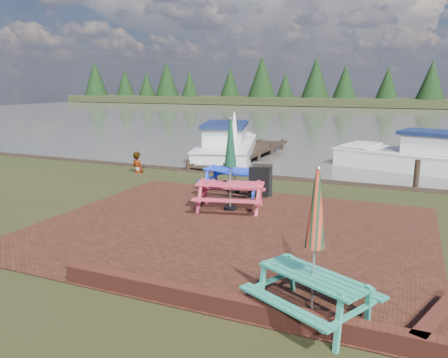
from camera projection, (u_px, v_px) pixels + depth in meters
ground at (213, 243)px, 9.35m from camera, size 120.00×120.00×0.00m
paving at (230, 229)px, 10.25m from camera, size 9.00×7.50×0.02m
brick_wall at (277, 309)px, 6.32m from camera, size 6.21×1.79×0.30m
water at (371, 119)px, 42.57m from camera, size 120.00×60.00×0.02m
far_treeline at (390, 84)px, 67.90m from camera, size 120.00×10.00×8.10m
picnic_table_teal at (314, 268)px, 6.21m from camera, size 2.07×2.00×2.23m
picnic_table_red at (230, 179)px, 11.63m from camera, size 2.10×1.96×2.47m
picnic_table_blue at (234, 165)px, 13.51m from camera, size 1.84×1.65×2.50m
chalkboard at (261, 181)px, 13.03m from camera, size 0.64×0.74×0.97m
jetty at (245, 153)px, 20.80m from camera, size 1.76×9.08×1.00m
boat_jetty at (227, 148)px, 20.55m from camera, size 4.21×7.31×2.01m
boat_near at (424, 158)px, 17.97m from camera, size 7.18×4.14×1.84m
person at (137, 152)px, 16.65m from camera, size 0.68×0.57×1.60m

